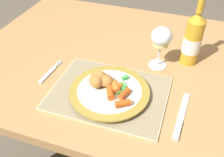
# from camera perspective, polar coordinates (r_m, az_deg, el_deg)

# --- Properties ---
(dining_table) EXTENTS (1.26, 0.88, 0.74)m
(dining_table) POSITION_cam_1_polar(r_m,az_deg,el_deg) (1.02, 4.45, 0.13)
(dining_table) COLOR #AD7F4C
(dining_table) RESTS_ON ground
(placemat) EXTENTS (0.37, 0.28, 0.01)m
(placemat) POSITION_cam_1_polar(r_m,az_deg,el_deg) (0.81, -0.69, -3.28)
(placemat) COLOR #CCB789
(placemat) RESTS_ON dining_table
(dinner_plate) EXTENTS (0.25, 0.25, 0.02)m
(dinner_plate) POSITION_cam_1_polar(r_m,az_deg,el_deg) (0.79, -0.58, -3.09)
(dinner_plate) COLOR white
(dinner_plate) RESTS_ON placemat
(breaded_croquettes) EXTENTS (0.09, 0.08, 0.04)m
(breaded_croquettes) POSITION_cam_1_polar(r_m,az_deg,el_deg) (0.79, -2.88, -0.22)
(breaded_croquettes) COLOR #B77F3D
(breaded_croquettes) RESTS_ON dinner_plate
(green_beans_pile) EXTENTS (0.08, 0.10, 0.01)m
(green_beans_pile) POSITION_cam_1_polar(r_m,az_deg,el_deg) (0.79, 1.96, -1.89)
(green_beans_pile) COLOR #338438
(green_beans_pile) RESTS_ON dinner_plate
(glazed_carrots) EXTENTS (0.09, 0.10, 0.02)m
(glazed_carrots) POSITION_cam_1_polar(r_m,az_deg,el_deg) (0.76, 1.13, -3.21)
(glazed_carrots) COLOR orange
(glazed_carrots) RESTS_ON dinner_plate
(fork) EXTENTS (0.02, 0.13, 0.01)m
(fork) POSITION_cam_1_polar(r_m,az_deg,el_deg) (0.91, -14.16, 1.24)
(fork) COLOR silver
(fork) RESTS_ON dining_table
(table_knife) EXTENTS (0.03, 0.19, 0.01)m
(table_knife) POSITION_cam_1_polar(r_m,az_deg,el_deg) (0.76, 15.36, -8.94)
(table_knife) COLOR silver
(table_knife) RESTS_ON dining_table
(wine_glass) EXTENTS (0.07, 0.07, 0.16)m
(wine_glass) POSITION_cam_1_polar(r_m,az_deg,el_deg) (0.88, 11.22, 8.95)
(wine_glass) COLOR silver
(wine_glass) RESTS_ON dining_table
(bottle) EXTENTS (0.07, 0.07, 0.26)m
(bottle) POSITION_cam_1_polar(r_m,az_deg,el_deg) (0.94, 17.96, 8.55)
(bottle) COLOR gold
(bottle) RESTS_ON dining_table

